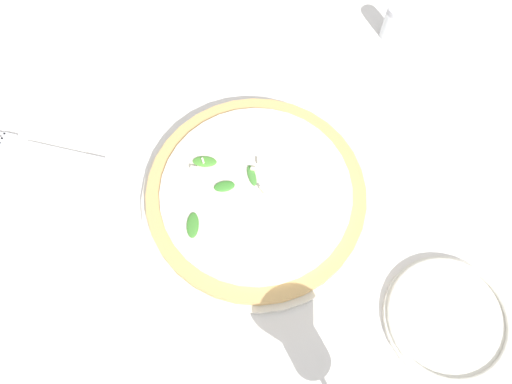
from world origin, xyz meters
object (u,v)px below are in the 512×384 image
(fork, at_px, (42,148))
(shaker_pepper, at_px, (392,22))
(pizza_arugula_main, at_px, (256,195))
(side_plate_white, at_px, (448,318))

(fork, relative_size, shaker_pepper, 3.14)
(pizza_arugula_main, relative_size, side_plate_white, 1.97)
(shaker_pepper, bearing_deg, fork, 53.93)
(side_plate_white, relative_size, shaker_pepper, 2.69)
(fork, distance_m, side_plate_white, 0.67)
(side_plate_white, height_order, shaker_pepper, shaker_pepper)
(fork, distance_m, shaker_pepper, 0.63)
(pizza_arugula_main, bearing_deg, side_plate_white, 177.82)
(pizza_arugula_main, height_order, side_plate_white, pizza_arugula_main)
(pizza_arugula_main, bearing_deg, fork, 17.94)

